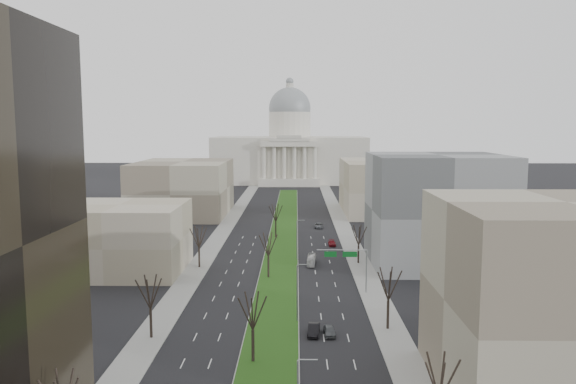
# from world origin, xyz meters

# --- Properties ---
(ground) EXTENTS (600.00, 600.00, 0.00)m
(ground) POSITION_xyz_m (0.00, 120.00, 0.00)
(ground) COLOR black
(ground) RESTS_ON ground
(median) EXTENTS (8.00, 222.03, 0.20)m
(median) POSITION_xyz_m (0.00, 118.99, 0.10)
(median) COLOR #999993
(median) RESTS_ON ground
(sidewalk_left) EXTENTS (5.00, 330.00, 0.15)m
(sidewalk_left) POSITION_xyz_m (-17.50, 95.00, 0.07)
(sidewalk_left) COLOR gray
(sidewalk_left) RESTS_ON ground
(sidewalk_right) EXTENTS (5.00, 330.00, 0.15)m
(sidewalk_right) POSITION_xyz_m (17.50, 95.00, 0.07)
(sidewalk_right) COLOR gray
(sidewalk_right) RESTS_ON ground
(capitol) EXTENTS (80.00, 46.00, 55.00)m
(capitol) POSITION_xyz_m (0.00, 269.59, 16.31)
(capitol) COLOR beige
(capitol) RESTS_ON ground
(building_beige_left) EXTENTS (26.00, 22.00, 14.00)m
(building_beige_left) POSITION_xyz_m (-33.00, 85.00, 7.00)
(building_beige_left) COLOR tan
(building_beige_left) RESTS_ON ground
(building_tan_right) EXTENTS (26.00, 24.00, 22.00)m
(building_tan_right) POSITION_xyz_m (33.00, 32.00, 11.00)
(building_tan_right) COLOR gray
(building_tan_right) RESTS_ON ground
(building_grey_right) EXTENTS (28.00, 26.00, 24.00)m
(building_grey_right) POSITION_xyz_m (34.00, 92.00, 12.00)
(building_grey_right) COLOR #5A5D5F
(building_grey_right) RESTS_ON ground
(building_far_left) EXTENTS (30.00, 40.00, 18.00)m
(building_far_left) POSITION_xyz_m (-35.00, 160.00, 9.00)
(building_far_left) COLOR gray
(building_far_left) RESTS_ON ground
(building_far_right) EXTENTS (30.00, 40.00, 18.00)m
(building_far_right) POSITION_xyz_m (35.00, 165.00, 9.00)
(building_far_right) COLOR tan
(building_far_right) RESTS_ON ground
(tree_left_mid) EXTENTS (5.40, 5.40, 9.72)m
(tree_left_mid) POSITION_xyz_m (-17.20, 48.00, 7.00)
(tree_left_mid) COLOR black
(tree_left_mid) RESTS_ON ground
(tree_left_far) EXTENTS (5.28, 5.28, 9.50)m
(tree_left_far) POSITION_xyz_m (-17.20, 88.00, 6.84)
(tree_left_far) COLOR black
(tree_left_far) RESTS_ON ground
(tree_right_near) EXTENTS (5.16, 5.16, 9.29)m
(tree_right_near) POSITION_xyz_m (17.20, 22.00, 6.69)
(tree_right_near) COLOR black
(tree_right_near) RESTS_ON ground
(tree_right_mid) EXTENTS (5.52, 5.52, 9.94)m
(tree_right_mid) POSITION_xyz_m (17.20, 52.00, 7.16)
(tree_right_mid) COLOR black
(tree_right_mid) RESTS_ON ground
(tree_right_far) EXTENTS (5.04, 5.04, 9.07)m
(tree_right_far) POSITION_xyz_m (17.20, 92.00, 6.53)
(tree_right_far) COLOR black
(tree_right_far) RESTS_ON ground
(tree_median_a) EXTENTS (5.40, 5.40, 9.72)m
(tree_median_a) POSITION_xyz_m (-2.00, 40.00, 7.00)
(tree_median_a) COLOR black
(tree_median_a) RESTS_ON ground
(tree_median_b) EXTENTS (5.40, 5.40, 9.72)m
(tree_median_b) POSITION_xyz_m (-2.00, 80.00, 7.00)
(tree_median_b) COLOR black
(tree_median_b) RESTS_ON ground
(tree_median_c) EXTENTS (5.40, 5.40, 9.72)m
(tree_median_c) POSITION_xyz_m (-2.00, 120.00, 7.00)
(tree_median_c) COLOR black
(tree_median_c) RESTS_ON ground
(streetlamp_median_b) EXTENTS (1.90, 0.20, 9.16)m
(streetlamp_median_b) POSITION_xyz_m (3.76, 55.00, 4.81)
(streetlamp_median_b) COLOR gray
(streetlamp_median_b) RESTS_ON ground
(streetlamp_median_c) EXTENTS (1.90, 0.20, 9.16)m
(streetlamp_median_c) POSITION_xyz_m (3.76, 95.00, 4.81)
(streetlamp_median_c) COLOR gray
(streetlamp_median_c) RESTS_ON ground
(mast_arm_signs) EXTENTS (9.12, 0.24, 8.09)m
(mast_arm_signs) POSITION_xyz_m (13.49, 70.03, 6.11)
(mast_arm_signs) COLOR gray
(mast_arm_signs) RESTS_ON ground
(car_grey_near) EXTENTS (1.82, 4.05, 1.35)m
(car_grey_near) POSITION_xyz_m (8.34, 49.41, 0.67)
(car_grey_near) COLOR #4A4E51
(car_grey_near) RESTS_ON ground
(car_black) EXTENTS (2.03, 4.78, 1.53)m
(car_black) POSITION_xyz_m (6.09, 49.75, 0.77)
(car_black) COLOR black
(car_black) RESTS_ON ground
(car_red) EXTENTS (1.86, 4.45, 1.28)m
(car_red) POSITION_xyz_m (12.58, 110.31, 0.64)
(car_red) COLOR maroon
(car_red) RESTS_ON ground
(car_grey_far) EXTENTS (2.49, 5.05, 1.38)m
(car_grey_far) POSITION_xyz_m (10.25, 134.73, 0.69)
(car_grey_far) COLOR #54575C
(car_grey_far) RESTS_ON ground
(box_van) EXTENTS (2.15, 7.17, 1.97)m
(box_van) POSITION_xyz_m (6.87, 91.02, 0.99)
(box_van) COLOR silver
(box_van) RESTS_ON ground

